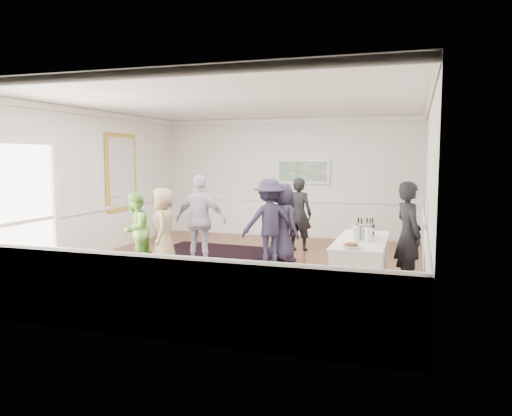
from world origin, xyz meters
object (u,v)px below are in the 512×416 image
(bartender, at_px, (408,235))
(ice_bucket, at_px, (365,232))
(nut_bowl, at_px, (351,246))
(serving_table, at_px, (361,265))
(guest_green, at_px, (135,230))
(guest_lilac, at_px, (201,220))
(guest_navy, at_px, (283,222))
(guest_dark_b, at_px, (299,214))
(guest_tan, at_px, (163,227))
(guest_dark_a, at_px, (269,221))

(bartender, relative_size, ice_bucket, 6.83)
(nut_bowl, bearing_deg, serving_table, 86.04)
(guest_green, bearing_deg, bartender, 85.91)
(guest_green, distance_m, nut_bowl, 4.53)
(nut_bowl, bearing_deg, guest_lilac, 150.81)
(guest_green, bearing_deg, serving_table, 80.25)
(bartender, xyz_separation_m, guest_lilac, (-3.98, 0.48, 0.02))
(guest_lilac, xyz_separation_m, guest_navy, (1.46, 0.87, -0.09))
(serving_table, bearing_deg, nut_bowl, -93.96)
(guest_dark_b, bearing_deg, guest_tan, 57.07)
(serving_table, bearing_deg, guest_green, 175.32)
(guest_dark_a, height_order, ice_bucket, guest_dark_a)
(guest_navy, xyz_separation_m, nut_bowl, (1.74, -2.66, 0.06))
(guest_lilac, relative_size, guest_dark_a, 1.05)
(guest_tan, xyz_separation_m, guest_green, (-0.48, -0.25, -0.04))
(guest_navy, bearing_deg, guest_dark_a, 88.45)
(nut_bowl, bearing_deg, guest_tan, 159.24)
(guest_dark_a, distance_m, guest_dark_b, 1.60)
(guest_dark_a, bearing_deg, guest_dark_b, -129.99)
(guest_lilac, height_order, guest_dark_b, guest_lilac)
(nut_bowl, bearing_deg, guest_navy, 123.23)
(serving_table, height_order, nut_bowl, nut_bowl)
(guest_tan, bearing_deg, guest_green, -88.63)
(guest_tan, distance_m, guest_dark_b, 3.32)
(bartender, xyz_separation_m, ice_bucket, (-0.67, -0.33, 0.07))
(guest_dark_a, height_order, nut_bowl, guest_dark_a)
(guest_green, bearing_deg, guest_tan, 112.49)
(guest_green, relative_size, guest_dark_a, 0.86)
(guest_tan, relative_size, guest_dark_a, 0.90)
(guest_dark_a, bearing_deg, bartender, 127.39)
(guest_lilac, bearing_deg, nut_bowl, 149.00)
(guest_dark_b, bearing_deg, nut_bowl, 121.31)
(guest_dark_a, distance_m, nut_bowl, 3.09)
(serving_table, bearing_deg, guest_lilac, 164.11)
(guest_green, xyz_separation_m, guest_navy, (2.61, 1.44, 0.07))
(guest_tan, height_order, ice_bucket, guest_tan)
(guest_lilac, relative_size, nut_bowl, 6.74)
(serving_table, xyz_separation_m, guest_navy, (-1.80, 1.80, 0.39))
(serving_table, relative_size, guest_lilac, 1.15)
(guest_green, distance_m, guest_lilac, 1.29)
(guest_green, xyz_separation_m, guest_lilac, (1.15, 0.57, 0.16))
(ice_bucket, height_order, nut_bowl, ice_bucket)
(guest_navy, distance_m, nut_bowl, 3.18)
(guest_green, xyz_separation_m, nut_bowl, (4.36, -1.22, 0.14))
(nut_bowl, bearing_deg, bartender, 59.32)
(serving_table, bearing_deg, guest_dark_b, 119.51)
(guest_lilac, bearing_deg, bartender, 171.31)
(serving_table, height_order, guest_dark_a, guest_dark_a)
(serving_table, relative_size, nut_bowl, 7.73)
(guest_tan, xyz_separation_m, guest_dark_a, (1.93, 0.92, 0.08))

